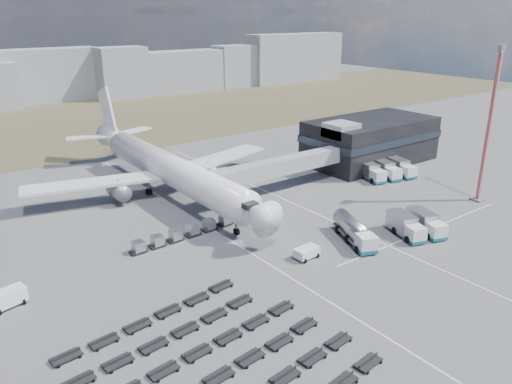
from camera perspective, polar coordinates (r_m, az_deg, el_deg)
ground at (r=72.61m, az=1.82°, el=-7.25°), size 420.00×420.00×0.00m
grass_strip at (r=168.71m, az=-22.24°, el=7.14°), size 420.00×90.00×0.01m
lane_markings at (r=80.42m, az=5.97°, el=-4.53°), size 47.12×110.00×0.01m
terminal at (r=118.66m, az=12.88°, el=5.84°), size 30.40×16.40×11.00m
jet_bridge at (r=94.74m, az=1.73°, el=2.67°), size 30.30×3.80×7.05m
airliner at (r=96.24m, az=-10.21°, el=2.79°), size 51.59×64.53×17.62m
skyline at (r=207.13m, az=-20.24°, el=12.12°), size 309.96×24.33×23.92m
fuel_tanker at (r=77.52m, az=11.17°, el=-4.39°), size 6.54×10.91×3.45m
pushback_tug at (r=71.86m, az=5.80°, el=-6.95°), size 3.73×2.22×1.60m
utility_van at (r=67.25m, az=-26.52°, el=-10.86°), size 4.47×2.79×2.23m
catering_truck at (r=98.87m, az=-6.69°, el=1.11°), size 3.98×6.72×2.89m
service_trucks_near at (r=82.37m, az=17.82°, el=-3.56°), size 8.42×9.21×3.06m
service_trucks_far at (r=108.93m, az=14.61°, el=2.51°), size 11.99×10.13×3.17m
uld_row at (r=78.12m, az=-8.21°, el=-4.61°), size 18.20×2.54×1.65m
baggage_dollies at (r=51.98m, az=-5.49°, el=-19.32°), size 29.74×25.53×0.73m
floodlight_mast at (r=98.18m, az=25.10°, el=6.82°), size 2.67×2.16×27.95m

